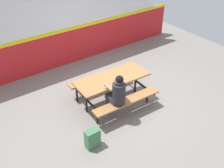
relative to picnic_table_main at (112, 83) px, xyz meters
name	(u,v)px	position (x,y,z in m)	size (l,w,h in m)	color
ground_plane	(118,99)	(0.18, 0.00, -0.58)	(10.00, 10.00, 0.02)	gray
accent_backdrop	(69,25)	(0.18, 2.49, 0.67)	(8.00, 0.14, 2.60)	red
picnic_table_main	(112,83)	(0.00, 0.00, 0.00)	(1.88, 1.62, 0.74)	#9E6B3D
student_nearer	(117,93)	(-0.26, -0.55, 0.13)	(0.37, 0.53, 1.21)	#2D2D38
backpack_dark	(92,139)	(-1.23, -1.00, -0.36)	(0.30, 0.22, 0.44)	#3F724C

